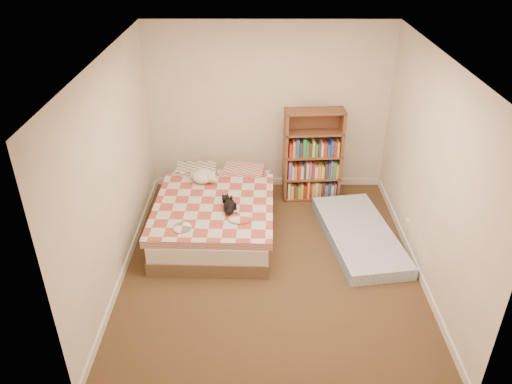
{
  "coord_description": "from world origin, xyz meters",
  "views": [
    {
      "loc": [
        -0.16,
        -4.88,
        3.78
      ],
      "look_at": [
        -0.18,
        0.3,
        0.82
      ],
      "focal_mm": 35.0,
      "sensor_mm": 36.0,
      "label": 1
    }
  ],
  "objects_px": {
    "bed": "(216,212)",
    "black_cat": "(230,205)",
    "floor_mattress": "(359,235)",
    "white_dog": "(204,176)",
    "bookshelf": "(312,165)"
  },
  "relations": [
    {
      "from": "bed",
      "to": "floor_mattress",
      "type": "xyz_separation_m",
      "value": [
        1.88,
        -0.27,
        -0.17
      ]
    },
    {
      "from": "floor_mattress",
      "to": "black_cat",
      "type": "height_order",
      "value": "black_cat"
    },
    {
      "from": "bed",
      "to": "black_cat",
      "type": "distance_m",
      "value": 0.48
    },
    {
      "from": "white_dog",
      "to": "bed",
      "type": "bearing_deg",
      "value": -77.97
    },
    {
      "from": "bed",
      "to": "bookshelf",
      "type": "xyz_separation_m",
      "value": [
        1.35,
        0.87,
        0.27
      ]
    },
    {
      "from": "bed",
      "to": "white_dog",
      "type": "height_order",
      "value": "white_dog"
    },
    {
      "from": "bookshelf",
      "to": "floor_mattress",
      "type": "relative_size",
      "value": 0.77
    },
    {
      "from": "bed",
      "to": "floor_mattress",
      "type": "relative_size",
      "value": 1.18
    },
    {
      "from": "white_dog",
      "to": "black_cat",
      "type": "bearing_deg",
      "value": -73.43
    },
    {
      "from": "bed",
      "to": "white_dog",
      "type": "bearing_deg",
      "value": 115.49
    },
    {
      "from": "bed",
      "to": "white_dog",
      "type": "distance_m",
      "value": 0.56
    },
    {
      "from": "floor_mattress",
      "to": "black_cat",
      "type": "relative_size",
      "value": 3.17
    },
    {
      "from": "floor_mattress",
      "to": "white_dog",
      "type": "bearing_deg",
      "value": 152.69
    },
    {
      "from": "bookshelf",
      "to": "white_dog",
      "type": "xyz_separation_m",
      "value": [
        -1.53,
        -0.46,
        0.06
      ]
    },
    {
      "from": "bed",
      "to": "black_cat",
      "type": "bearing_deg",
      "value": -54.54
    }
  ]
}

